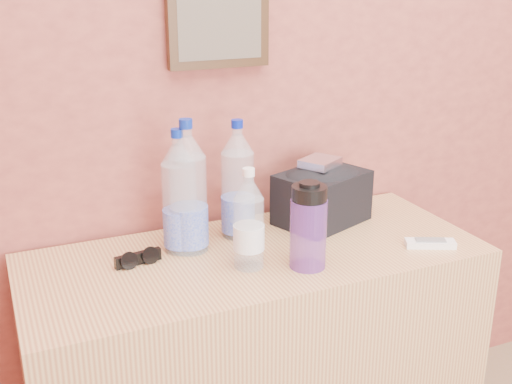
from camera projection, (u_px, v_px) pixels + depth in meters
picture_frame at (218, 23)px, 1.81m from camera, size 0.30×0.03×0.25m
dresser at (256, 374)px, 1.92m from camera, size 1.28×0.53×0.80m
pet_large_a at (180, 198)px, 1.75m from camera, size 0.09×0.09×0.35m
pet_large_b at (238, 186)px, 1.85m from camera, size 0.09×0.09×0.35m
pet_large_c at (188, 194)px, 1.75m from camera, size 0.10×0.10×0.37m
pet_small at (249, 224)px, 1.66m from camera, size 0.08×0.08×0.27m
nalgene_bottle at (308, 226)px, 1.66m from camera, size 0.10×0.10×0.24m
sunglasses at (138, 258)px, 1.71m from camera, size 0.14×0.07×0.03m
ac_remote at (430, 243)px, 1.82m from camera, size 0.15×0.10×0.02m
toiletry_bag at (322, 194)px, 1.97m from camera, size 0.32×0.27×0.18m
foil_packet at (320, 162)px, 1.94m from camera, size 0.14×0.14×0.02m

